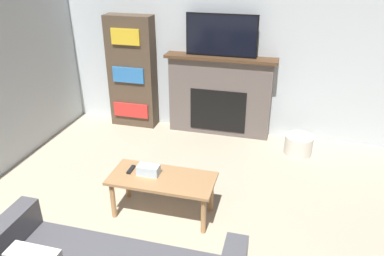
% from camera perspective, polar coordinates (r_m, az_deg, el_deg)
% --- Properties ---
extents(wall_back, '(5.73, 0.06, 2.70)m').
position_cam_1_polar(wall_back, '(5.33, 5.20, 13.18)').
color(wall_back, silver).
rests_on(wall_back, ground_plane).
extents(fireplace, '(1.56, 0.28, 1.16)m').
position_cam_1_polar(fireplace, '(5.42, 4.23, 4.96)').
color(fireplace, '#605651').
rests_on(fireplace, ground_plane).
extents(tv, '(0.97, 0.03, 0.57)m').
position_cam_1_polar(tv, '(5.16, 4.50, 13.88)').
color(tv, black).
rests_on(tv, fireplace).
extents(coffee_table, '(1.06, 0.48, 0.44)m').
position_cam_1_polar(coffee_table, '(3.80, -4.57, -8.29)').
color(coffee_table, '#A87A4C').
rests_on(coffee_table, ground_plane).
extents(tissue_box, '(0.22, 0.12, 0.10)m').
position_cam_1_polar(tissue_box, '(3.80, -6.66, -6.38)').
color(tissue_box, silver).
rests_on(tissue_box, coffee_table).
extents(remote_control, '(0.04, 0.15, 0.02)m').
position_cam_1_polar(remote_control, '(3.90, -9.27, -6.27)').
color(remote_control, black).
rests_on(remote_control, coffee_table).
extents(bookshelf, '(0.69, 0.29, 1.66)m').
position_cam_1_polar(bookshelf, '(5.69, -9.13, 8.36)').
color(bookshelf, '#4C3D2D').
rests_on(bookshelf, ground_plane).
extents(storage_basket, '(0.37, 0.37, 0.26)m').
position_cam_1_polar(storage_basket, '(5.20, 15.92, -2.45)').
color(storage_basket, silver).
rests_on(storage_basket, ground_plane).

